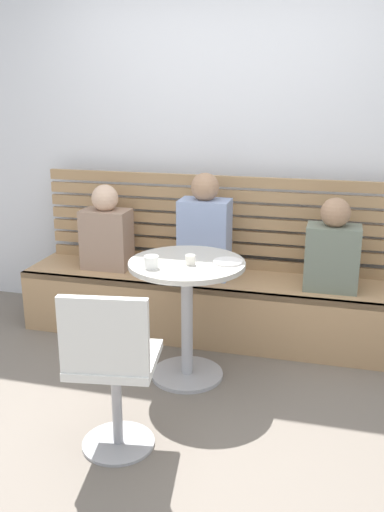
{
  "coord_description": "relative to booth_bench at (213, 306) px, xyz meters",
  "views": [
    {
      "loc": [
        0.8,
        -2.39,
        1.71
      ],
      "look_at": [
        -0.01,
        0.66,
        0.75
      ],
      "focal_mm": 39.19,
      "sensor_mm": 36.0,
      "label": 1
    }
  ],
  "objects": [
    {
      "name": "booth_backrest",
      "position": [
        0.0,
        0.24,
        0.56
      ],
      "size": [
        2.65,
        0.04,
        0.67
      ],
      "color": "#A68157",
      "rests_on": "booth_bench"
    },
    {
      "name": "white_chair",
      "position": [
        -0.16,
        -1.43,
        0.24
      ],
      "size": [
        0.46,
        0.46,
        0.85
      ],
      "color": "#ADADB2",
      "rests_on": "ground"
    },
    {
      "name": "plate_small",
      "position": [
        0.21,
        -0.58,
        0.52
      ],
      "size": [
        0.17,
        0.17,
        0.01
      ],
      "primitive_type": "cylinder",
      "color": "white",
      "rests_on": "cafe_table"
    },
    {
      "name": "back_wall",
      "position": [
        0.0,
        0.44,
        1.23
      ],
      "size": [
        5.2,
        0.1,
        2.9
      ],
      "primitive_type": "cube",
      "color": "silver",
      "rests_on": "ground"
    },
    {
      "name": "booth_bench",
      "position": [
        0.0,
        0.0,
        0.0
      ],
      "size": [
        2.7,
        0.52,
        0.44
      ],
      "color": "tan",
      "rests_on": "ground"
    },
    {
      "name": "cup_espresso_small",
      "position": [
        0.01,
        -0.67,
        0.55
      ],
      "size": [
        0.06,
        0.06,
        0.05
      ],
      "primitive_type": "cylinder",
      "color": "silver",
      "rests_on": "cafe_table"
    },
    {
      "name": "person_child_left",
      "position": [
        -0.79,
        0.01,
        0.49
      ],
      "size": [
        0.34,
        0.22,
        0.61
      ],
      "color": "#9E7F6B",
      "rests_on": "booth_bench"
    },
    {
      "name": "person_adult",
      "position": [
        -0.06,
        -0.01,
        0.54
      ],
      "size": [
        0.34,
        0.22,
        0.72
      ],
      "color": "#8C9EC6",
      "rests_on": "booth_bench"
    },
    {
      "name": "ground",
      "position": [
        0.0,
        -1.2,
        -0.22
      ],
      "size": [
        8.0,
        8.0,
        0.0
      ],
      "primitive_type": "plane",
      "color": "#70665B"
    },
    {
      "name": "person_child_middle",
      "position": [
        0.79,
        -0.03,
        0.48
      ],
      "size": [
        0.34,
        0.22,
        0.6
      ],
      "color": "slate",
      "rests_on": "booth_bench"
    },
    {
      "name": "cafe_table",
      "position": [
        -0.02,
        -0.62,
        0.3
      ],
      "size": [
        0.68,
        0.68,
        0.74
      ],
      "color": "#ADADB2",
      "rests_on": "ground"
    },
    {
      "name": "cup_ceramic_white",
      "position": [
        -0.18,
        -0.79,
        0.55
      ],
      "size": [
        0.08,
        0.08,
        0.07
      ],
      "primitive_type": "cylinder",
      "color": "white",
      "rests_on": "cafe_table"
    }
  ]
}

